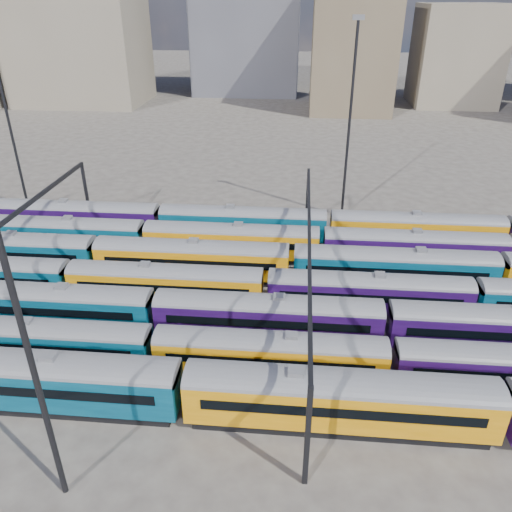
# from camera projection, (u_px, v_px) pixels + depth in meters

# --- Properties ---
(ground) EXTENTS (500.00, 500.00, 0.00)m
(ground) POSITION_uv_depth(u_px,v_px,m) (206.00, 303.00, 50.40)
(ground) COLOR #3D3734
(ground) RESTS_ON ground
(rake_0) EXTENTS (133.76, 3.26, 5.50)m
(rake_0) POSITION_uv_depth(u_px,v_px,m) (505.00, 406.00, 33.96)
(rake_0) COLOR black
(rake_0) RESTS_ON ground
(rake_1) EXTENTS (114.39, 2.79, 4.69)m
(rake_1) POSITION_uv_depth(u_px,v_px,m) (392.00, 357.00, 39.11)
(rake_1) COLOR black
(rake_1) RESTS_ON ground
(rake_2) EXTENTS (102.81, 3.01, 5.07)m
(rake_2) POSITION_uv_depth(u_px,v_px,m) (44.00, 301.00, 45.88)
(rake_2) COLOR black
(rake_2) RESTS_ON ground
(rake_3) EXTENTS (99.02, 2.90, 4.88)m
(rake_3) POSITION_uv_depth(u_px,v_px,m) (166.00, 280.00, 49.53)
(rake_3) COLOR black
(rake_3) RESTS_ON ground
(rake_4) EXTENTS (106.51, 3.12, 5.26)m
(rake_4) POSITION_uv_depth(u_px,v_px,m) (192.00, 255.00, 53.71)
(rake_4) COLOR black
(rake_4) RESTS_ON ground
(rake_5) EXTENTS (123.90, 3.02, 5.09)m
(rake_5) POSITION_uv_depth(u_px,v_px,m) (144.00, 234.00, 58.69)
(rake_5) COLOR black
(rake_5) RESTS_ON ground
(rake_6) EXTENTS (105.37, 3.09, 5.20)m
(rake_6) POSITION_uv_depth(u_px,v_px,m) (243.00, 220.00, 62.18)
(rake_6) COLOR black
(rake_6) RESTS_ON ground
(gantry_1) EXTENTS (0.35, 40.35, 8.03)m
(gantry_1) POSITION_uv_depth(u_px,v_px,m) (2.00, 235.00, 48.84)
(gantry_1) COLOR black
(gantry_1) RESTS_ON ground
(gantry_2) EXTENTS (0.35, 40.35, 8.03)m
(gantry_2) POSITION_uv_depth(u_px,v_px,m) (309.00, 248.00, 46.44)
(gantry_2) COLOR black
(gantry_2) RESTS_ON ground
(mast_1) EXTENTS (1.40, 0.50, 25.60)m
(mast_1) POSITION_uv_depth(u_px,v_px,m) (6.00, 112.00, 65.68)
(mast_1) COLOR black
(mast_1) RESTS_ON ground
(mast_2) EXTENTS (1.40, 0.50, 25.60)m
(mast_2) POSITION_uv_depth(u_px,v_px,m) (16.00, 305.00, 24.91)
(mast_2) COLOR black
(mast_2) RESTS_ON ground
(mast_3) EXTENTS (1.40, 0.50, 25.60)m
(mast_3) POSITION_uv_depth(u_px,v_px,m) (350.00, 115.00, 63.84)
(mast_3) COLOR black
(mast_3) RESTS_ON ground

